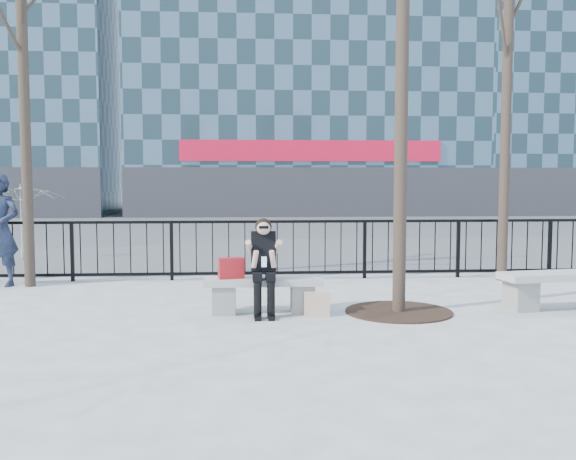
{
  "coord_description": "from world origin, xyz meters",
  "views": [
    {
      "loc": [
        -0.27,
        -8.87,
        1.88
      ],
      "look_at": [
        0.4,
        0.8,
        1.1
      ],
      "focal_mm": 40.0,
      "sensor_mm": 36.0,
      "label": 1
    }
  ],
  "objects": [
    {
      "name": "shopping_bag",
      "position": [
        0.72,
        -0.27,
        0.17
      ],
      "size": [
        0.36,
        0.15,
        0.33
      ],
      "primitive_type": "cube",
      "rotation": [
        0.0,
        0.0,
        -0.07
      ],
      "color": "beige",
      "rests_on": "ground"
    },
    {
      "name": "bench_main",
      "position": [
        0.0,
        0.0,
        0.3
      ],
      "size": [
        1.65,
        0.46,
        0.49
      ],
      "color": "slate",
      "rests_on": "ground"
    },
    {
      "name": "seated_woman",
      "position": [
        0.0,
        -0.16,
        0.67
      ],
      "size": [
        0.5,
        0.64,
        1.34
      ],
      "color": "black",
      "rests_on": "ground"
    },
    {
      "name": "bench_second",
      "position": [
        4.29,
        -0.04,
        0.33
      ],
      "size": [
        1.82,
        0.51,
        0.54
      ],
      "rotation": [
        0.0,
        0.0,
        0.15
      ],
      "color": "slate",
      "rests_on": "ground"
    },
    {
      "name": "street_surface",
      "position": [
        0.0,
        15.0,
        0.0
      ],
      "size": [
        60.0,
        23.0,
        0.01
      ],
      "primitive_type": "cube",
      "color": "#474747",
      "rests_on": "ground"
    },
    {
      "name": "handbag",
      "position": [
        -0.45,
        0.02,
        0.63
      ],
      "size": [
        0.37,
        0.23,
        0.29
      ],
      "primitive_type": "cube",
      "rotation": [
        0.0,
        0.0,
        0.21
      ],
      "color": "#A61419",
      "rests_on": "bench_main"
    },
    {
      "name": "railing",
      "position": [
        0.0,
        3.0,
        0.55
      ],
      "size": [
        14.0,
        0.06,
        1.1
      ],
      "color": "black",
      "rests_on": "ground"
    },
    {
      "name": "standing_man",
      "position": [
        -4.52,
        2.58,
        0.99
      ],
      "size": [
        0.8,
        0.61,
        1.98
      ],
      "primitive_type": "imported",
      "rotation": [
        0.0,
        0.0,
        -0.2
      ],
      "color": "black",
      "rests_on": "ground"
    },
    {
      "name": "tree_left",
      "position": [
        -4.0,
        2.5,
        4.86
      ],
      "size": [
        2.8,
        2.8,
        6.5
      ],
      "color": "black",
      "rests_on": "ground"
    },
    {
      "name": "ground",
      "position": [
        0.0,
        0.0,
        0.0
      ],
      "size": [
        120.0,
        120.0,
        0.0
      ],
      "primitive_type": "plane",
      "color": "gray",
      "rests_on": "ground"
    },
    {
      "name": "vendor_umbrella",
      "position": [
        -5.35,
        6.11,
        0.88
      ],
      "size": [
        1.93,
        1.97,
        1.76
      ],
      "primitive_type": "imported",
      "rotation": [
        0.0,
        0.0,
        -0.0
      ],
      "color": "yellow",
      "rests_on": "ground"
    },
    {
      "name": "tree_grate",
      "position": [
        1.9,
        -0.1,
        0.01
      ],
      "size": [
        1.5,
        1.5,
        0.02
      ],
      "primitive_type": "cylinder",
      "color": "black",
      "rests_on": "ground"
    }
  ]
}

